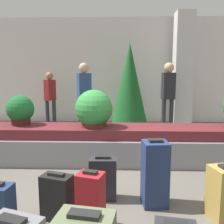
{
  "coord_description": "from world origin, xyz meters",
  "views": [
    {
      "loc": [
        0.14,
        -2.83,
        1.5
      ],
      "look_at": [
        0.0,
        1.37,
        0.86
      ],
      "focal_mm": 40.0,
      "sensor_mm": 36.0,
      "label": 1
    }
  ],
  "objects_px": {
    "suitcase_4": "(57,197)",
    "suitcase_7": "(91,201)",
    "traveler_2": "(84,92)",
    "suitcase_6": "(155,173)",
    "traveler_0": "(168,91)",
    "traveler_1": "(50,94)",
    "suitcase_0": "(103,178)",
    "potted_plant_1": "(94,110)",
    "potted_plant_2": "(20,110)",
    "pillar": "(183,70)",
    "decorated_tree": "(130,83)"
  },
  "relations": [
    {
      "from": "suitcase_4",
      "to": "traveler_0",
      "type": "height_order",
      "value": "traveler_0"
    },
    {
      "from": "potted_plant_1",
      "to": "suitcase_0",
      "type": "bearing_deg",
      "value": -79.6
    },
    {
      "from": "suitcase_6",
      "to": "potted_plant_2",
      "type": "height_order",
      "value": "potted_plant_2"
    },
    {
      "from": "pillar",
      "to": "suitcase_0",
      "type": "distance_m",
      "value": 4.98
    },
    {
      "from": "traveler_1",
      "to": "traveler_2",
      "type": "height_order",
      "value": "traveler_2"
    },
    {
      "from": "traveler_2",
      "to": "potted_plant_1",
      "type": "bearing_deg",
      "value": -107.88
    },
    {
      "from": "suitcase_4",
      "to": "traveler_1",
      "type": "bearing_deg",
      "value": 123.16
    },
    {
      "from": "traveler_2",
      "to": "suitcase_6",
      "type": "bearing_deg",
      "value": -99.88
    },
    {
      "from": "suitcase_0",
      "to": "traveler_0",
      "type": "relative_size",
      "value": 0.3
    },
    {
      "from": "pillar",
      "to": "suitcase_6",
      "type": "distance_m",
      "value": 4.85
    },
    {
      "from": "suitcase_4",
      "to": "suitcase_7",
      "type": "distance_m",
      "value": 0.39
    },
    {
      "from": "suitcase_6",
      "to": "traveler_0",
      "type": "relative_size",
      "value": 0.44
    },
    {
      "from": "traveler_1",
      "to": "decorated_tree",
      "type": "relative_size",
      "value": 0.67
    },
    {
      "from": "suitcase_6",
      "to": "potted_plant_1",
      "type": "relative_size",
      "value": 1.23
    },
    {
      "from": "traveler_1",
      "to": "decorated_tree",
      "type": "xyz_separation_m",
      "value": [
        2.3,
        -0.28,
        0.34
      ]
    },
    {
      "from": "suitcase_6",
      "to": "potted_plant_2",
      "type": "bearing_deg",
      "value": 137.89
    },
    {
      "from": "potted_plant_1",
      "to": "traveler_0",
      "type": "bearing_deg",
      "value": 53.62
    },
    {
      "from": "pillar",
      "to": "suitcase_4",
      "type": "height_order",
      "value": "pillar"
    },
    {
      "from": "potted_plant_1",
      "to": "traveler_2",
      "type": "distance_m",
      "value": 2.03
    },
    {
      "from": "suitcase_0",
      "to": "suitcase_4",
      "type": "distance_m",
      "value": 0.63
    },
    {
      "from": "traveler_1",
      "to": "traveler_2",
      "type": "distance_m",
      "value": 1.56
    },
    {
      "from": "suitcase_6",
      "to": "potted_plant_1",
      "type": "height_order",
      "value": "potted_plant_1"
    },
    {
      "from": "suitcase_4",
      "to": "traveler_1",
      "type": "xyz_separation_m",
      "value": [
        -1.4,
        4.78,
        0.67
      ]
    },
    {
      "from": "suitcase_4",
      "to": "traveler_0",
      "type": "xyz_separation_m",
      "value": [
        1.87,
        4.04,
        0.84
      ]
    },
    {
      "from": "potted_plant_2",
      "to": "traveler_0",
      "type": "bearing_deg",
      "value": 35.62
    },
    {
      "from": "suitcase_6",
      "to": "suitcase_7",
      "type": "distance_m",
      "value": 0.83
    },
    {
      "from": "pillar",
      "to": "traveler_2",
      "type": "bearing_deg",
      "value": -157.87
    },
    {
      "from": "traveler_1",
      "to": "traveler_2",
      "type": "bearing_deg",
      "value": 72.73
    },
    {
      "from": "decorated_tree",
      "to": "traveler_1",
      "type": "bearing_deg",
      "value": 173.02
    },
    {
      "from": "suitcase_4",
      "to": "suitcase_6",
      "type": "height_order",
      "value": "suitcase_6"
    },
    {
      "from": "suitcase_6",
      "to": "potted_plant_2",
      "type": "distance_m",
      "value": 2.71
    },
    {
      "from": "suitcase_4",
      "to": "suitcase_6",
      "type": "relative_size",
      "value": 0.65
    },
    {
      "from": "suitcase_6",
      "to": "suitcase_7",
      "type": "height_order",
      "value": "suitcase_6"
    },
    {
      "from": "suitcase_7",
      "to": "potted_plant_2",
      "type": "height_order",
      "value": "potted_plant_2"
    },
    {
      "from": "suitcase_7",
      "to": "traveler_1",
      "type": "xyz_separation_m",
      "value": [
        -1.76,
        4.92,
        0.63
      ]
    },
    {
      "from": "suitcase_4",
      "to": "potted_plant_2",
      "type": "height_order",
      "value": "potted_plant_2"
    },
    {
      "from": "suitcase_6",
      "to": "traveler_1",
      "type": "relative_size",
      "value": 0.5
    },
    {
      "from": "pillar",
      "to": "suitcase_0",
      "type": "height_order",
      "value": "pillar"
    },
    {
      "from": "suitcase_4",
      "to": "potted_plant_2",
      "type": "relative_size",
      "value": 0.97
    },
    {
      "from": "suitcase_0",
      "to": "traveler_0",
      "type": "distance_m",
      "value": 3.95
    },
    {
      "from": "suitcase_0",
      "to": "traveler_2",
      "type": "height_order",
      "value": "traveler_2"
    },
    {
      "from": "traveler_1",
      "to": "suitcase_7",
      "type": "bearing_deg",
      "value": 44.47
    },
    {
      "from": "pillar",
      "to": "traveler_0",
      "type": "height_order",
      "value": "pillar"
    },
    {
      "from": "suitcase_6",
      "to": "potted_plant_1",
      "type": "bearing_deg",
      "value": 114.26
    },
    {
      "from": "suitcase_0",
      "to": "potted_plant_1",
      "type": "relative_size",
      "value": 0.85
    },
    {
      "from": "suitcase_6",
      "to": "traveler_1",
      "type": "xyz_separation_m",
      "value": [
        -2.44,
        4.45,
        0.54
      ]
    },
    {
      "from": "suitcase_4",
      "to": "suitcase_7",
      "type": "xyz_separation_m",
      "value": [
        0.37,
        -0.13,
        0.04
      ]
    },
    {
      "from": "suitcase_4",
      "to": "traveler_1",
      "type": "relative_size",
      "value": 0.33
    },
    {
      "from": "decorated_tree",
      "to": "traveler_0",
      "type": "bearing_deg",
      "value": -25.63
    },
    {
      "from": "potted_plant_2",
      "to": "decorated_tree",
      "type": "bearing_deg",
      "value": 52.31
    }
  ]
}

